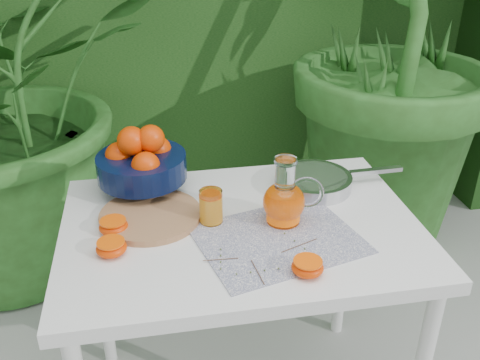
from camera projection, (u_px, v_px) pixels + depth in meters
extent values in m
imported|color=#2B561D|center=(384.00, 32.00, 2.39)|extent=(2.45, 2.45, 2.05)
cube|color=white|center=(241.00, 230.00, 1.51)|extent=(1.00, 0.70, 0.04)
cylinder|color=white|center=(100.00, 285.00, 1.88)|extent=(0.04, 0.04, 0.71)
cylinder|color=white|center=(344.00, 258.00, 2.02)|extent=(0.04, 0.04, 0.71)
cube|color=#0D164A|center=(278.00, 239.00, 1.43)|extent=(0.48, 0.42, 0.00)
cylinder|color=#B07E4F|center=(151.00, 216.00, 1.52)|extent=(0.31, 0.31, 0.02)
cylinder|color=black|center=(144.00, 184.00, 1.66)|extent=(0.12, 0.12, 0.04)
cylinder|color=black|center=(142.00, 167.00, 1.64)|extent=(0.32, 0.32, 0.08)
sphere|color=#F74B02|center=(119.00, 156.00, 1.63)|extent=(0.10, 0.10, 0.09)
sphere|color=#F74B02|center=(158.00, 150.00, 1.67)|extent=(0.10, 0.10, 0.09)
sphere|color=#F74B02|center=(146.00, 166.00, 1.57)|extent=(0.10, 0.10, 0.09)
sphere|color=#F74B02|center=(136.00, 148.00, 1.68)|extent=(0.10, 0.10, 0.09)
sphere|color=#F74B02|center=(132.00, 141.00, 1.59)|extent=(0.10, 0.10, 0.09)
sphere|color=#F74B02|center=(151.00, 139.00, 1.59)|extent=(0.10, 0.10, 0.08)
cylinder|color=white|center=(283.00, 219.00, 1.51)|extent=(0.12, 0.12, 0.01)
ellipsoid|color=white|center=(284.00, 202.00, 1.48)|extent=(0.15, 0.15, 0.11)
cylinder|color=white|center=(285.00, 174.00, 1.44)|extent=(0.07, 0.07, 0.08)
cylinder|color=white|center=(286.00, 161.00, 1.42)|extent=(0.08, 0.08, 0.01)
torus|color=white|center=(307.00, 192.00, 1.46)|extent=(0.09, 0.04, 0.09)
cylinder|color=#E55405|center=(284.00, 206.00, 1.49)|extent=(0.12, 0.12, 0.08)
cylinder|color=white|center=(211.00, 206.00, 1.49)|extent=(0.08, 0.08, 0.10)
cylinder|color=orange|center=(211.00, 209.00, 1.49)|extent=(0.07, 0.07, 0.08)
cylinder|color=orange|center=(211.00, 196.00, 1.47)|extent=(0.07, 0.07, 0.00)
cylinder|color=#B4B5B9|center=(314.00, 182.00, 1.68)|extent=(0.24, 0.24, 0.04)
cylinder|color=white|center=(314.00, 177.00, 1.67)|extent=(0.21, 0.21, 0.01)
cube|color=#B4B5B9|center=(376.00, 171.00, 1.71)|extent=(0.18, 0.03, 0.01)
ellipsoid|color=#F74B02|center=(111.00, 248.00, 1.37)|extent=(0.09, 0.09, 0.04)
cylinder|color=orange|center=(111.00, 242.00, 1.36)|extent=(0.09, 0.09, 0.00)
ellipsoid|color=#F74B02|center=(113.00, 227.00, 1.46)|extent=(0.09, 0.09, 0.04)
cylinder|color=orange|center=(113.00, 221.00, 1.45)|extent=(0.09, 0.09, 0.00)
ellipsoid|color=#F74B02|center=(307.00, 267.00, 1.30)|extent=(0.09, 0.09, 0.04)
cylinder|color=orange|center=(308.00, 261.00, 1.29)|extent=(0.09, 0.09, 0.00)
cylinder|color=brown|center=(258.00, 272.00, 1.30)|extent=(0.01, 0.10, 0.00)
sphere|color=#506032|center=(237.00, 274.00, 1.29)|extent=(0.01, 0.01, 0.01)
sphere|color=#506032|center=(251.00, 272.00, 1.30)|extent=(0.01, 0.01, 0.01)
sphere|color=#506032|center=(265.00, 270.00, 1.30)|extent=(0.01, 0.01, 0.01)
sphere|color=#506032|center=(279.00, 268.00, 1.31)|extent=(0.01, 0.01, 0.01)
cylinder|color=brown|center=(300.00, 245.00, 1.40)|extent=(0.11, 0.05, 0.00)
sphere|color=#506032|center=(285.00, 233.00, 1.45)|extent=(0.01, 0.01, 0.01)
sphere|color=#506032|center=(294.00, 241.00, 1.42)|extent=(0.01, 0.01, 0.01)
sphere|color=#506032|center=(305.00, 249.00, 1.38)|extent=(0.01, 0.01, 0.01)
sphere|color=#506032|center=(316.00, 257.00, 1.35)|extent=(0.01, 0.01, 0.01)
cylinder|color=brown|center=(221.00, 259.00, 1.35)|extent=(0.09, 0.01, 0.00)
sphere|color=#506032|center=(221.00, 269.00, 1.31)|extent=(0.01, 0.01, 0.01)
sphere|color=#506032|center=(221.00, 262.00, 1.33)|extent=(0.01, 0.01, 0.01)
sphere|color=#506032|center=(221.00, 255.00, 1.36)|extent=(0.01, 0.01, 0.01)
sphere|color=#506032|center=(221.00, 249.00, 1.38)|extent=(0.01, 0.01, 0.01)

